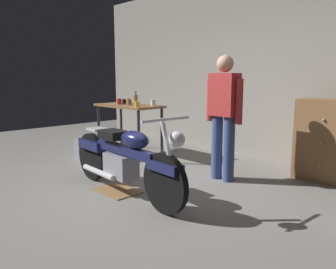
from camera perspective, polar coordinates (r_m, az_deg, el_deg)
ground_plane at (r=4.11m, az=-6.88°, el=-10.19°), size 12.00×12.00×0.00m
back_wall at (r=5.99m, az=14.98°, el=10.90°), size 8.00×0.12×3.10m
workbench at (r=6.12m, az=-6.64°, el=3.98°), size 1.30×0.64×0.90m
motorcycle at (r=4.03m, az=-7.52°, el=-3.91°), size 2.19×0.60×1.00m
person_standing at (r=4.56m, az=9.39°, el=3.70°), size 0.57×0.23×1.67m
wooden_dresser at (r=4.99m, az=25.49°, el=-0.96°), size 0.80×0.47×1.10m
drip_tray at (r=4.27m, az=-8.59°, el=-9.33°), size 0.56×0.40×0.01m
storage_bin at (r=5.92m, az=-13.17°, el=-2.46°), size 0.44×0.32×0.34m
mug_black_matte at (r=6.29m, az=-7.40°, el=5.54°), size 0.10×0.07×0.09m
mug_yellow_tall at (r=5.57m, az=-5.24°, el=5.12°), size 0.12×0.08×0.10m
mug_red_diner at (r=6.19m, az=-8.21°, el=5.55°), size 0.12×0.08×0.11m
mug_white_ceramic at (r=5.84m, az=-2.51°, el=5.40°), size 0.12×0.09×0.11m
mug_orange_travel at (r=6.40m, az=-6.69°, el=5.66°), size 0.10×0.07×0.10m
mug_brown_stoneware at (r=6.01m, az=-6.53°, el=5.44°), size 0.11×0.07×0.10m
bottle at (r=5.96m, az=-5.45°, el=5.86°), size 0.06×0.06×0.24m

